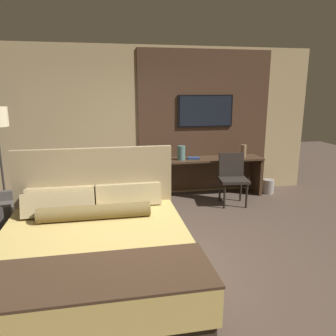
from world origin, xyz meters
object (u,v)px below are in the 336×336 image
at_px(bed, 95,253).
at_px(book, 194,158).
at_px(desk, 207,169).
at_px(waste_bin, 268,186).
at_px(tv, 205,111).
at_px(desk_chair, 232,174).
at_px(vase_short, 244,151).
at_px(vase_tall, 181,153).

distance_m(bed, book, 3.18).
distance_m(desk, waste_bin, 1.30).
xyz_separation_m(tv, desk_chair, (0.30, -0.75, -1.07)).
bearing_deg(book, vase_short, -0.15).
distance_m(desk_chair, waste_bin, 1.09).
relative_size(tv, book, 4.38).
xyz_separation_m(desk_chair, waste_bin, (0.93, 0.40, -0.40)).
relative_size(desk, waste_bin, 7.45).
relative_size(bed, waste_bin, 7.78).
distance_m(vase_tall, waste_bin, 1.92).
height_order(bed, vase_tall, bed).
bearing_deg(bed, tv, 54.19).
xyz_separation_m(vase_tall, book, (0.25, 0.03, -0.12)).
distance_m(bed, desk_chair, 3.19).
height_order(vase_tall, book, vase_tall).
xyz_separation_m(bed, vase_short, (2.78, 2.60, 0.52)).
distance_m(vase_short, book, 1.00).
height_order(vase_short, book, vase_short).
distance_m(bed, vase_short, 3.84).
relative_size(desk, desk_chair, 2.30).
xyz_separation_m(tv, vase_tall, (-0.54, -0.30, -0.74)).
bearing_deg(tv, desk, -90.00).
distance_m(desk, vase_tall, 0.65).
height_order(bed, waste_bin, bed).
relative_size(desk, tv, 1.93).
relative_size(vase_tall, vase_short, 1.10).
bearing_deg(desk_chair, desk, 126.47).
bearing_deg(vase_tall, desk_chair, -28.26).
xyz_separation_m(desk, waste_bin, (1.23, -0.14, -0.38)).
distance_m(desk, tv, 1.12).
distance_m(bed, waste_bin, 4.16).
xyz_separation_m(tv, vase_short, (0.71, -0.27, -0.75)).
bearing_deg(tv, bed, -125.81).
bearing_deg(desk_chair, vase_short, 57.31).
bearing_deg(desk_chair, vase_tall, 159.14).
bearing_deg(waste_bin, book, 176.74).
relative_size(bed, desk_chair, 2.41).
distance_m(tv, desk_chair, 1.34).
relative_size(desk_chair, vase_short, 3.78).
bearing_deg(book, vase_tall, -172.32).
bearing_deg(vase_short, book, 179.85).
xyz_separation_m(tv, waste_bin, (1.23, -0.35, -1.47)).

